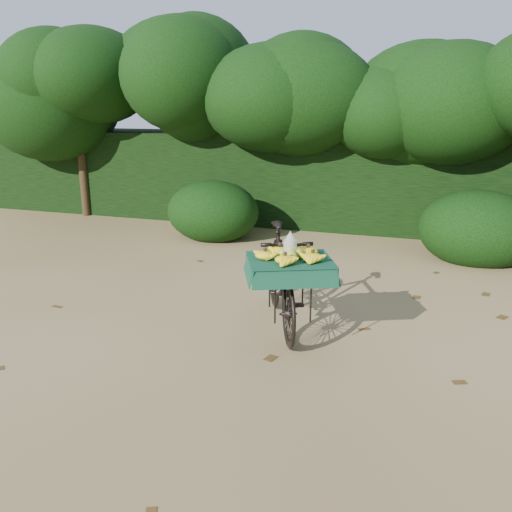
% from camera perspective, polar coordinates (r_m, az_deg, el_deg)
% --- Properties ---
extents(ground, '(80.00, 80.00, 0.00)m').
position_cam_1_polar(ground, '(5.27, 7.66, -11.51)').
color(ground, tan).
rests_on(ground, ground).
extents(vendor_bicycle, '(1.37, 1.98, 1.14)m').
position_cam_1_polar(vendor_bicycle, '(5.92, 2.69, -2.18)').
color(vendor_bicycle, black).
rests_on(vendor_bicycle, ground).
extents(hedge_backdrop, '(26.00, 1.80, 1.80)m').
position_cam_1_polar(hedge_backdrop, '(11.05, 14.26, 7.53)').
color(hedge_backdrop, black).
rests_on(hedge_backdrop, ground).
extents(tree_row, '(14.50, 2.00, 4.00)m').
position_cam_1_polar(tree_row, '(10.23, 10.58, 13.31)').
color(tree_row, black).
rests_on(tree_row, ground).
extents(bush_clumps, '(8.80, 1.70, 0.90)m').
position_cam_1_polar(bush_clumps, '(9.13, 16.13, 2.84)').
color(bush_clumps, black).
rests_on(bush_clumps, ground).
extents(leaf_litter, '(7.00, 7.30, 0.01)m').
position_cam_1_polar(leaf_litter, '(5.85, 8.91, -8.64)').
color(leaf_litter, '#503715').
rests_on(leaf_litter, ground).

